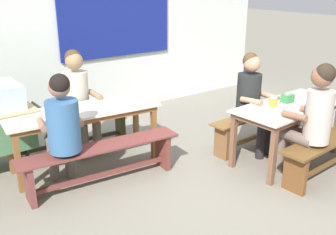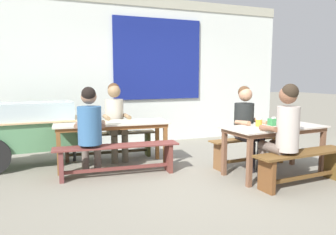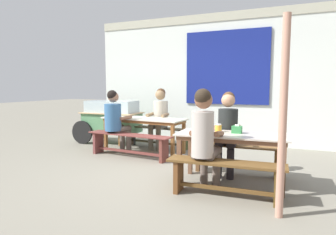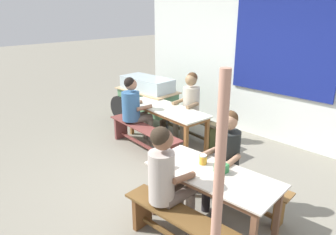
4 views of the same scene
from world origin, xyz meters
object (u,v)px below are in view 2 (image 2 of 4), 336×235
object	(u,v)px
dining_table_near	(274,132)
food_cart	(33,128)
person_right_near_table	(246,122)
person_near_front	(283,129)
bench_far_back	(109,142)
bench_near_front	(302,163)
person_left_back_turned	(90,126)
tissue_box	(274,122)
condiment_jar	(259,122)
person_center_facing	(115,116)
bench_near_back	(250,148)
dining_table_far	(112,127)
bench_far_front	(117,156)

from	to	relation	value
dining_table_near	food_cart	xyz separation A→B (m)	(-3.29, 1.85, -0.02)
person_right_near_table	person_near_front	distance (m)	0.93
bench_far_back	bench_near_front	distance (m)	3.17
person_left_back_turned	tissue_box	world-z (taller)	person_left_back_turned
person_near_front	condiment_jar	world-z (taller)	person_near_front
person_right_near_table	person_center_facing	bearing A→B (deg)	143.54
condiment_jar	tissue_box	bearing A→B (deg)	-0.18
bench_near_front	person_near_front	bearing A→B (deg)	167.97
dining_table_near	person_center_facing	bearing A→B (deg)	137.65
person_center_facing	person_near_front	distance (m)	2.81
bench_near_back	condiment_jar	world-z (taller)	condiment_jar
dining_table_far	food_cart	world-z (taller)	food_cart
bench_far_front	bench_near_front	xyz separation A→B (m)	(2.18, -1.32, 0.01)
person_center_facing	person_left_back_turned	xyz separation A→B (m)	(-0.57, -0.89, -0.02)
person_center_facing	condiment_jar	world-z (taller)	person_center_facing
dining_table_far	person_center_facing	bearing A→B (deg)	71.28
person_right_near_table	person_near_front	size ratio (longest dim) A/B	0.96
person_left_back_turned	condiment_jar	bearing A→B (deg)	-19.18
bench_near_back	bench_far_front	bearing A→B (deg)	172.95
dining_table_far	bench_far_front	size ratio (longest dim) A/B	1.01
bench_far_back	food_cart	xyz separation A→B (m)	(-1.22, -0.00, 0.32)
bench_near_front	bench_far_back	bearing A→B (deg)	131.32
dining_table_near	tissue_box	world-z (taller)	tissue_box
dining_table_near	person_left_back_turned	world-z (taller)	person_left_back_turned
tissue_box	condiment_jar	world-z (taller)	tissue_box
bench_far_back	person_left_back_turned	world-z (taller)	person_left_back_turned
food_cart	person_left_back_turned	world-z (taller)	person_left_back_turned
person_left_back_turned	dining_table_far	bearing A→B (deg)	46.41
dining_table_far	dining_table_near	world-z (taller)	same
bench_near_front	dining_table_far	bearing A→B (deg)	139.09
person_right_near_table	condiment_jar	world-z (taller)	person_right_near_table
bench_far_back	person_left_back_turned	bearing A→B (deg)	-115.29
bench_near_front	person_left_back_turned	bearing A→B (deg)	150.86
bench_near_front	person_center_facing	xyz separation A→B (m)	(-1.98, 2.31, 0.46)
bench_near_front	food_cart	distance (m)	4.09
bench_far_front	food_cart	size ratio (longest dim) A/B	1.02
bench_far_front	bench_near_front	bearing A→B (deg)	-31.24
dining_table_near	person_right_near_table	xyz separation A→B (m)	(-0.16, 0.46, 0.10)
bench_far_front	person_center_facing	distance (m)	1.11
dining_table_near	bench_far_front	world-z (taller)	dining_table_near
bench_far_back	person_right_near_table	world-z (taller)	person_right_near_table
food_cart	tissue_box	xyz separation A→B (m)	(3.34, -1.76, 0.15)
person_right_near_table	bench_far_back	bearing A→B (deg)	143.73
bench_far_front	condiment_jar	distance (m)	2.11
person_left_back_turned	bench_near_front	bearing A→B (deg)	-29.14
dining_table_near	bench_near_front	xyz separation A→B (m)	(0.03, -0.53, -0.33)
tissue_box	dining_table_near	bearing A→B (deg)	-119.91
bench_near_back	tissue_box	size ratio (longest dim) A/B	10.67
bench_near_front	person_right_near_table	xyz separation A→B (m)	(-0.20, 0.99, 0.43)
dining_table_far	bench_near_front	xyz separation A→B (m)	(2.14, -1.85, -0.34)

